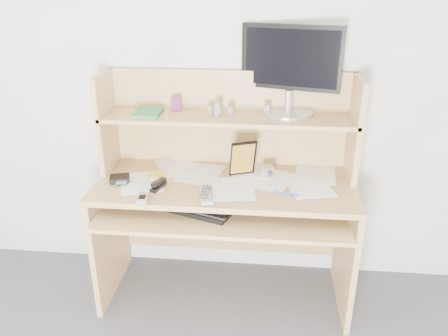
# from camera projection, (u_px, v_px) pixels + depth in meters

# --- Properties ---
(back_wall) EXTENTS (3.60, 0.04, 2.50)m
(back_wall) POSITION_uv_depth(u_px,v_px,m) (231.00, 78.00, 2.47)
(back_wall) COLOR white
(back_wall) RESTS_ON floor
(desk) EXTENTS (1.40, 0.70, 1.30)m
(desk) POSITION_uv_depth(u_px,v_px,m) (226.00, 185.00, 2.47)
(desk) COLOR tan
(desk) RESTS_ON floor
(paper_clutter) EXTENTS (1.32, 0.54, 0.01)m
(paper_clutter) POSITION_uv_depth(u_px,v_px,m) (225.00, 182.00, 2.37)
(paper_clutter) COLOR white
(paper_clutter) RESTS_ON desk
(keyboard) EXTENTS (0.55, 0.35, 0.04)m
(keyboard) POSITION_uv_depth(u_px,v_px,m) (186.00, 204.00, 2.31)
(keyboard) COLOR black
(keyboard) RESTS_ON desk
(tv_remote) EXTENTS (0.10, 0.21, 0.02)m
(tv_remote) POSITION_uv_depth(u_px,v_px,m) (205.00, 194.00, 2.20)
(tv_remote) COLOR #9C9C97
(tv_remote) RESTS_ON paper_clutter
(flip_phone) EXTENTS (0.06, 0.10, 0.03)m
(flip_phone) POSITION_uv_depth(u_px,v_px,m) (143.00, 198.00, 2.16)
(flip_phone) COLOR silver
(flip_phone) RESTS_ON paper_clutter
(stapler) EXTENTS (0.07, 0.13, 0.04)m
(stapler) POSITION_uv_depth(u_px,v_px,m) (158.00, 184.00, 2.29)
(stapler) COLOR black
(stapler) RESTS_ON paper_clutter
(wallet) EXTENTS (0.12, 0.11, 0.03)m
(wallet) POSITION_uv_depth(u_px,v_px,m) (120.00, 178.00, 2.37)
(wallet) COLOR black
(wallet) RESTS_ON paper_clutter
(sticky_note_pad) EXTENTS (0.11, 0.11, 0.01)m
(sticky_note_pad) POSITION_uv_depth(u_px,v_px,m) (156.00, 175.00, 2.45)
(sticky_note_pad) COLOR #FCFF43
(sticky_note_pad) RESTS_ON desk
(digital_camera) EXTENTS (0.09, 0.06, 0.05)m
(digital_camera) POSITION_uv_depth(u_px,v_px,m) (266.00, 172.00, 2.42)
(digital_camera) COLOR #A5A5A7
(digital_camera) RESTS_ON paper_clutter
(game_case) EXTENTS (0.14, 0.07, 0.20)m
(game_case) POSITION_uv_depth(u_px,v_px,m) (243.00, 158.00, 2.40)
(game_case) COLOR black
(game_case) RESTS_ON paper_clutter
(blue_pen) EXTENTS (0.13, 0.04, 0.01)m
(blue_pen) POSITION_uv_depth(u_px,v_px,m) (286.00, 194.00, 2.22)
(blue_pen) COLOR blue
(blue_pen) RESTS_ON paper_clutter
(card_box) EXTENTS (0.06, 0.03, 0.08)m
(card_box) POSITION_uv_depth(u_px,v_px,m) (176.00, 104.00, 2.44)
(card_box) COLOR maroon
(card_box) RESTS_ON desk
(shelf_book) EXTENTS (0.15, 0.20, 0.02)m
(shelf_book) POSITION_uv_depth(u_px,v_px,m) (148.00, 113.00, 2.39)
(shelf_book) COLOR #307852
(shelf_book) RESTS_ON desk
(chip_stack_a) EXTENTS (0.04, 0.04, 0.05)m
(chip_stack_a) POSITION_uv_depth(u_px,v_px,m) (230.00, 111.00, 2.38)
(chip_stack_a) COLOR black
(chip_stack_a) RESTS_ON desk
(chip_stack_b) EXTENTS (0.04, 0.04, 0.06)m
(chip_stack_b) POSITION_uv_depth(u_px,v_px,m) (267.00, 110.00, 2.38)
(chip_stack_b) COLOR white
(chip_stack_b) RESTS_ON desk
(chip_stack_c) EXTENTS (0.04, 0.04, 0.05)m
(chip_stack_c) POSITION_uv_depth(u_px,v_px,m) (210.00, 110.00, 2.40)
(chip_stack_c) COLOR black
(chip_stack_c) RESTS_ON desk
(chip_stack_d) EXTENTS (0.05, 0.05, 0.07)m
(chip_stack_d) POSITION_uv_depth(u_px,v_px,m) (217.00, 110.00, 2.36)
(chip_stack_d) COLOR white
(chip_stack_d) RESTS_ON desk
(monitor) EXTENTS (0.53, 0.27, 0.47)m
(monitor) POSITION_uv_depth(u_px,v_px,m) (290.00, 67.00, 2.33)
(monitor) COLOR #BAB9BF
(monitor) RESTS_ON desk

